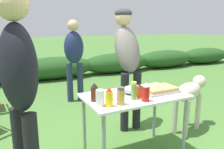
{
  "coord_description": "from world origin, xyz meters",
  "views": [
    {
      "loc": [
        -1.22,
        -1.91,
        1.46
      ],
      "look_at": [
        -0.07,
        0.41,
        0.89
      ],
      "focal_mm": 35.0,
      "sensor_mm": 36.0,
      "label": 1
    }
  ],
  "objects_px": {
    "plate_stack": "(114,96)",
    "hot_sauce_bottle": "(139,91)",
    "standing_person_in_olive_jacket": "(127,54)",
    "bbq_sauce_bottle": "(95,93)",
    "folding_table": "(135,101)",
    "spice_jar": "(121,96)",
    "paper_cup_stack": "(100,98)",
    "mustard_bottle": "(109,97)",
    "standing_person_in_gray_fleece": "(20,83)",
    "dog": "(190,94)",
    "food_tray": "(159,89)",
    "relish_jar": "(134,91)",
    "ketchup_bottle": "(146,92)",
    "mixing_bowl": "(132,90)",
    "standing_person_in_red_jacket": "(74,54)"
  },
  "relations": [
    {
      "from": "hot_sauce_bottle",
      "to": "dog",
      "type": "xyz_separation_m",
      "value": [
        1.06,
        0.31,
        -0.27
      ]
    },
    {
      "from": "hot_sauce_bottle",
      "to": "ketchup_bottle",
      "type": "bearing_deg",
      "value": -94.07
    },
    {
      "from": "mustard_bottle",
      "to": "bbq_sauce_bottle",
      "type": "bearing_deg",
      "value": 109.79
    },
    {
      "from": "plate_stack",
      "to": "hot_sauce_bottle",
      "type": "distance_m",
      "value": 0.26
    },
    {
      "from": "bbq_sauce_bottle",
      "to": "food_tray",
      "type": "bearing_deg",
      "value": -1.79
    },
    {
      "from": "mixing_bowl",
      "to": "folding_table",
      "type": "bearing_deg",
      "value": -76.63
    },
    {
      "from": "standing_person_in_red_jacket",
      "to": "relish_jar",
      "type": "bearing_deg",
      "value": -80.66
    },
    {
      "from": "mustard_bottle",
      "to": "hot_sauce_bottle",
      "type": "bearing_deg",
      "value": 14.38
    },
    {
      "from": "relish_jar",
      "to": "hot_sauce_bottle",
      "type": "relative_size",
      "value": 1.3
    },
    {
      "from": "folding_table",
      "to": "relish_jar",
      "type": "xyz_separation_m",
      "value": [
        -0.09,
        -0.12,
        0.17
      ]
    },
    {
      "from": "plate_stack",
      "to": "mustard_bottle",
      "type": "relative_size",
      "value": 1.14
    },
    {
      "from": "food_tray",
      "to": "bbq_sauce_bottle",
      "type": "xyz_separation_m",
      "value": [
        -0.77,
        0.02,
        0.06
      ]
    },
    {
      "from": "spice_jar",
      "to": "ketchup_bottle",
      "type": "xyz_separation_m",
      "value": [
        0.27,
        -0.02,
        0.01
      ]
    },
    {
      "from": "folding_table",
      "to": "standing_person_in_red_jacket",
      "type": "height_order",
      "value": "standing_person_in_red_jacket"
    },
    {
      "from": "food_tray",
      "to": "spice_jar",
      "type": "height_order",
      "value": "spice_jar"
    },
    {
      "from": "food_tray",
      "to": "plate_stack",
      "type": "xyz_separation_m",
      "value": [
        -0.55,
        0.04,
        -0.01
      ]
    },
    {
      "from": "mixing_bowl",
      "to": "mustard_bottle",
      "type": "relative_size",
      "value": 1.05
    },
    {
      "from": "mixing_bowl",
      "to": "standing_person_in_gray_fleece",
      "type": "bearing_deg",
      "value": -168.23
    },
    {
      "from": "mixing_bowl",
      "to": "relish_jar",
      "type": "height_order",
      "value": "relish_jar"
    },
    {
      "from": "mustard_bottle",
      "to": "bbq_sauce_bottle",
      "type": "distance_m",
      "value": 0.2
    },
    {
      "from": "food_tray",
      "to": "plate_stack",
      "type": "distance_m",
      "value": 0.55
    },
    {
      "from": "folding_table",
      "to": "spice_jar",
      "type": "distance_m",
      "value": 0.38
    },
    {
      "from": "bbq_sauce_bottle",
      "to": "plate_stack",
      "type": "bearing_deg",
      "value": 4.02
    },
    {
      "from": "ketchup_bottle",
      "to": "plate_stack",
      "type": "bearing_deg",
      "value": 134.34
    },
    {
      "from": "mustard_bottle",
      "to": "spice_jar",
      "type": "distance_m",
      "value": 0.12
    },
    {
      "from": "paper_cup_stack",
      "to": "standing_person_in_gray_fleece",
      "type": "distance_m",
      "value": 0.71
    },
    {
      "from": "standing_person_in_gray_fleece",
      "to": "dog",
      "type": "bearing_deg",
      "value": -101.82
    },
    {
      "from": "standing_person_in_olive_jacket",
      "to": "standing_person_in_gray_fleece",
      "type": "height_order",
      "value": "standing_person_in_gray_fleece"
    },
    {
      "from": "mixing_bowl",
      "to": "food_tray",
      "type": "bearing_deg",
      "value": -12.85
    },
    {
      "from": "standing_person_in_olive_jacket",
      "to": "ketchup_bottle",
      "type": "bearing_deg",
      "value": -108.21
    },
    {
      "from": "relish_jar",
      "to": "food_tray",
      "type": "bearing_deg",
      "value": 13.42
    },
    {
      "from": "plate_stack",
      "to": "ketchup_bottle",
      "type": "bearing_deg",
      "value": -45.66
    },
    {
      "from": "dog",
      "to": "plate_stack",
      "type": "bearing_deg",
      "value": -99.22
    },
    {
      "from": "folding_table",
      "to": "bbq_sauce_bottle",
      "type": "height_order",
      "value": "bbq_sauce_bottle"
    },
    {
      "from": "plate_stack",
      "to": "ketchup_bottle",
      "type": "distance_m",
      "value": 0.33
    },
    {
      "from": "standing_person_in_red_jacket",
      "to": "mustard_bottle",
      "type": "bearing_deg",
      "value": -88.1
    },
    {
      "from": "paper_cup_stack",
      "to": "mustard_bottle",
      "type": "relative_size",
      "value": 0.85
    },
    {
      "from": "mustard_bottle",
      "to": "bbq_sauce_bottle",
      "type": "xyz_separation_m",
      "value": [
        -0.07,
        0.19,
        0.0
      ]
    },
    {
      "from": "mixing_bowl",
      "to": "standing_person_in_olive_jacket",
      "type": "distance_m",
      "value": 0.82
    },
    {
      "from": "folding_table",
      "to": "ketchup_bottle",
      "type": "xyz_separation_m",
      "value": [
        -0.01,
        -0.22,
        0.17
      ]
    },
    {
      "from": "relish_jar",
      "to": "plate_stack",
      "type": "bearing_deg",
      "value": 138.49
    },
    {
      "from": "bbq_sauce_bottle",
      "to": "relish_jar",
      "type": "bearing_deg",
      "value": -17.45
    },
    {
      "from": "folding_table",
      "to": "standing_person_in_olive_jacket",
      "type": "bearing_deg",
      "value": 65.9
    },
    {
      "from": "ketchup_bottle",
      "to": "dog",
      "type": "relative_size",
      "value": 0.22
    },
    {
      "from": "hot_sauce_bottle",
      "to": "mixing_bowl",
      "type": "bearing_deg",
      "value": 92.69
    },
    {
      "from": "standing_person_in_olive_jacket",
      "to": "bbq_sauce_bottle",
      "type": "bearing_deg",
      "value": -135.75
    },
    {
      "from": "ketchup_bottle",
      "to": "standing_person_in_olive_jacket",
      "type": "bearing_deg",
      "value": 70.29
    },
    {
      "from": "plate_stack",
      "to": "hot_sauce_bottle",
      "type": "height_order",
      "value": "hot_sauce_bottle"
    },
    {
      "from": "food_tray",
      "to": "relish_jar",
      "type": "bearing_deg",
      "value": -166.58
    },
    {
      "from": "plate_stack",
      "to": "folding_table",
      "type": "bearing_deg",
      "value": -3.11
    }
  ]
}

